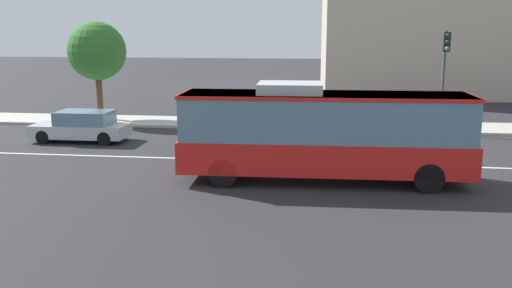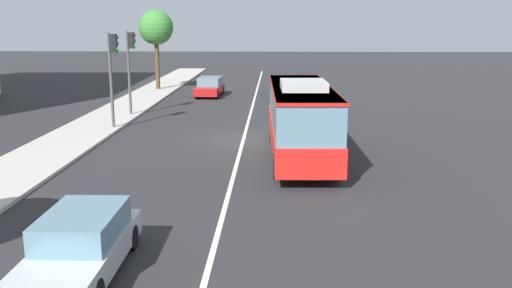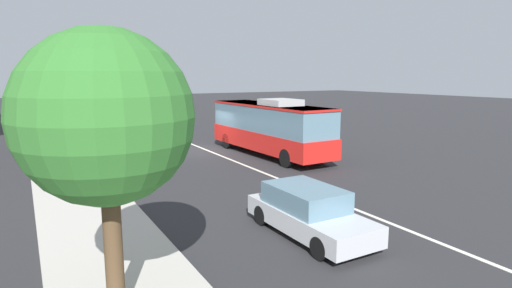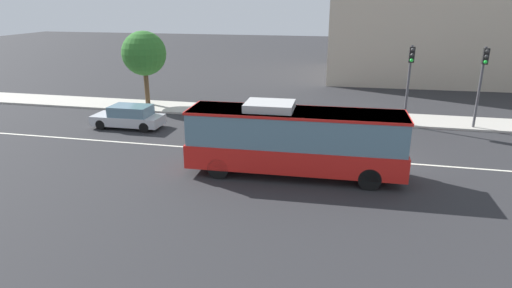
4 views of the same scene
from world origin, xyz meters
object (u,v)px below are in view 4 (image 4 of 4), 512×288
transit_bus (294,138)px  traffic_light_mid_block (482,74)px  traffic_light_near_corner (410,72)px  street_tree_kerbside_centre (144,54)px  sedan_silver (129,117)px

transit_bus → traffic_light_mid_block: 14.34m
traffic_light_near_corner → traffic_light_mid_block: (4.26, 0.15, 0.00)m
transit_bus → traffic_light_near_corner: (5.92, 9.78, 1.75)m
street_tree_kerbside_centre → traffic_light_mid_block: bearing=-4.0°
traffic_light_near_corner → traffic_light_mid_block: same height
traffic_light_near_corner → traffic_light_mid_block: 4.27m
sedan_silver → traffic_light_mid_block: bearing=-169.1°
traffic_light_near_corner → sedan_silver: bearing=-76.4°
traffic_light_near_corner → street_tree_kerbside_centre: size_ratio=0.91×
traffic_light_mid_block → street_tree_kerbside_centre: street_tree_kerbside_centre is taller
transit_bus → street_tree_kerbside_centre: street_tree_kerbside_centre is taller
sedan_silver → street_tree_kerbside_centre: (-1.62, 5.97, 3.29)m
sedan_silver → traffic_light_near_corner: size_ratio=0.87×
street_tree_kerbside_centre → transit_bus: bearing=-41.5°
traffic_light_mid_block → traffic_light_near_corner: bearing=-85.7°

